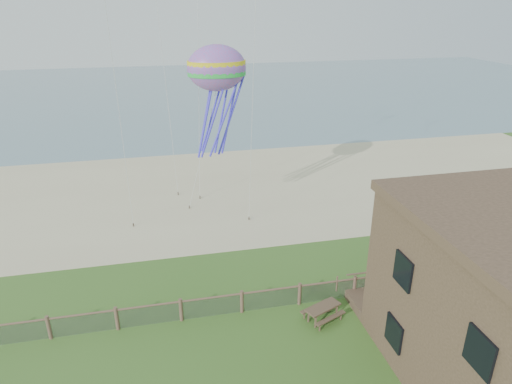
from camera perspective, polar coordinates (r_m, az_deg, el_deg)
sand_beach at (r=37.51m, az=-6.36°, el=0.12°), size 72.00×20.00×0.02m
ocean at (r=79.83m, az=-10.07°, el=12.20°), size 160.00×68.00×0.02m
chainlink_fence at (r=23.35m, az=-1.78°, el=-13.68°), size 36.20×0.20×1.25m
motel_deck at (r=27.82m, az=26.50°, el=-10.53°), size 15.00×2.00×0.50m
picnic_table at (r=23.23m, az=8.34°, el=-14.72°), size 2.18×1.95×0.76m
octopus_kite at (r=29.16m, az=-4.81°, el=11.48°), size 4.26×3.65×7.40m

